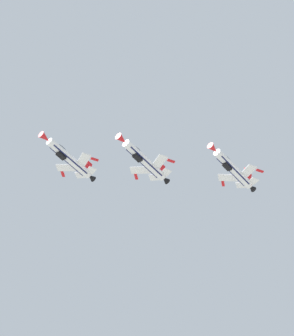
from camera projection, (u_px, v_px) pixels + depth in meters
The scene contains 3 objects.
fighter_jet_left_wing at pixel (68, 158), 153.93m from camera, with size 13.70×11.81×4.38m.
fighter_jet_right_wing at pixel (144, 160), 152.05m from camera, with size 13.70×11.82×4.38m.
fighter_jet_left_outer at pixel (233, 168), 155.42m from camera, with size 13.70×11.77×4.50m.
Camera 1 is at (0.90, 1.38, 1.76)m, focal length 79.62 mm.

